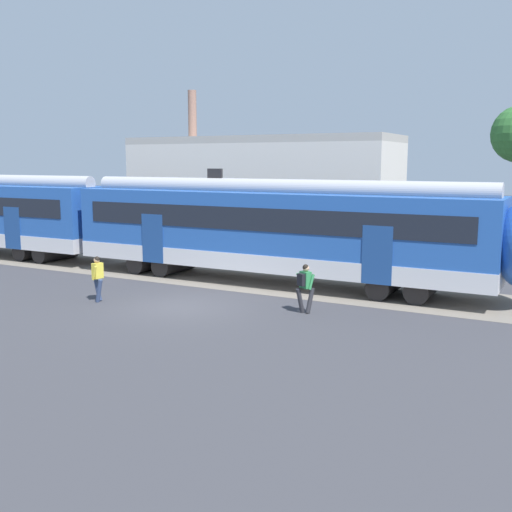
# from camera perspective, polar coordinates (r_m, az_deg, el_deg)

# --- Properties ---
(ground_plane) EXTENTS (160.00, 160.00, 0.00)m
(ground_plane) POSITION_cam_1_polar(r_m,az_deg,el_deg) (21.19, -6.99, -4.81)
(ground_plane) COLOR #38383D
(track_bed) EXTENTS (80.00, 4.40, 0.01)m
(track_bed) POSITION_cam_1_polar(r_m,az_deg,el_deg) (31.48, -16.79, -0.57)
(track_bed) COLOR slate
(track_bed) RESTS_ON ground
(commuter_train) EXTENTS (38.05, 3.07, 4.73)m
(commuter_train) POSITION_cam_1_polar(r_m,az_deg,el_deg) (29.50, -13.55, 3.35)
(commuter_train) COLOR silver
(commuter_train) RESTS_ON ground
(pedestrian_yellow) EXTENTS (0.63, 0.57, 1.67)m
(pedestrian_yellow) POSITION_cam_1_polar(r_m,az_deg,el_deg) (22.35, -14.84, -1.80)
(pedestrian_yellow) COLOR navy
(pedestrian_yellow) RESTS_ON ground
(pedestrian_green) EXTENTS (0.65, 0.57, 1.67)m
(pedestrian_green) POSITION_cam_1_polar(r_m,az_deg,el_deg) (20.02, 4.67, -2.69)
(pedestrian_green) COLOR #28282D
(pedestrian_green) RESTS_ON ground
(background_building) EXTENTS (15.39, 5.00, 9.20)m
(background_building) POSITION_cam_1_polar(r_m,az_deg,el_deg) (34.42, 0.46, 5.97)
(background_building) COLOR beige
(background_building) RESTS_ON ground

